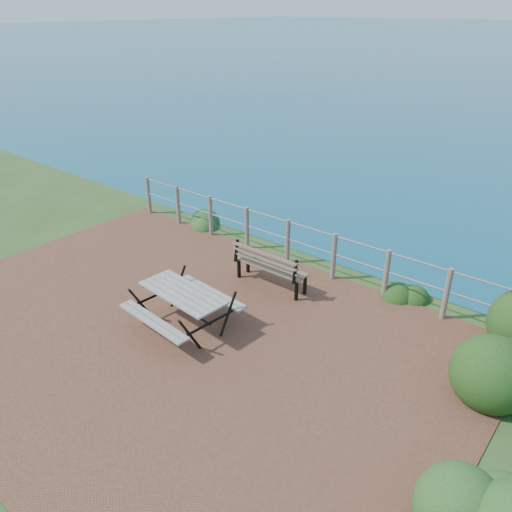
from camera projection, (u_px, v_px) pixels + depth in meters
The scene contains 7 objects.
ground at pixel (173, 332), 8.63m from camera, with size 10.00×7.00×0.12m, color brown.
safety_railing at pixel (288, 239), 10.69m from camera, with size 9.40×0.10×1.00m.
picnic_table at pixel (183, 305), 8.57m from camera, with size 1.68×1.41×0.69m.
park_bench at pixel (271, 261), 9.77m from camera, with size 1.55×0.40×0.87m.
shrub_right_front at pixel (504, 389), 7.33m from camera, with size 1.22×1.22×1.73m, color #133E13.
shrub_lip_west at pixel (204, 225), 12.81m from camera, with size 0.76×0.76×0.50m, color #204A1B.
shrub_lip_east at pixel (407, 295), 9.73m from camera, with size 0.70×0.70×0.42m, color #133E13.
Camera 1 is at (5.63, -4.59, 5.04)m, focal length 35.00 mm.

